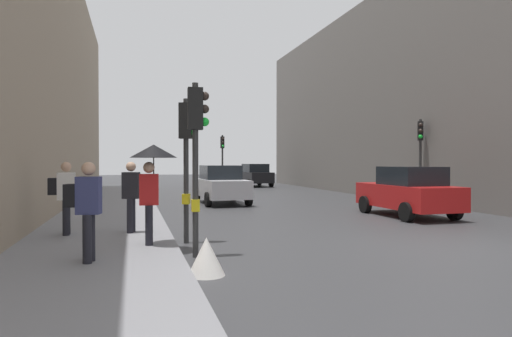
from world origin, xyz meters
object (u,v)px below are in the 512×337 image
object	(u,v)px
car_silver_hatchback	(221,185)
car_dark_suv	(255,175)
traffic_light_near_left	(197,137)
traffic_light_near_right	(187,144)
pedestrian_in_dark_coat	(131,194)
pedestrian_with_grey_backpack	(86,205)
warning_sign_triangle	(206,256)
car_red_sedan	(408,192)
traffic_light_far_median	(222,152)
pedestrian_with_black_backpack	(64,194)
pedestrian_with_umbrella	(152,166)
traffic_light_mid_street	(420,146)

from	to	relation	value
car_silver_hatchback	car_dark_suv	world-z (taller)	same
traffic_light_near_left	car_silver_hatchback	xyz separation A→B (m)	(2.70, 11.48, -1.55)
traffic_light_near_right	pedestrian_in_dark_coat	world-z (taller)	traffic_light_near_right
car_dark_suv	pedestrian_with_grey_backpack	bearing A→B (deg)	-111.17
traffic_light_near_left	traffic_light_near_right	xyz separation A→B (m)	(-0.00, 1.65, -0.07)
car_silver_hatchback	warning_sign_triangle	bearing A→B (deg)	-101.90
car_silver_hatchback	car_red_sedan	size ratio (longest dim) A/B	1.02
car_dark_suv	traffic_light_far_median	bearing A→B (deg)	-145.65
traffic_light_near_right	pedestrian_in_dark_coat	xyz separation A→B (m)	(-1.28, 0.98, -1.23)
traffic_light_near_left	traffic_light_near_right	world-z (taller)	traffic_light_near_left
car_dark_suv	pedestrian_with_black_backpack	xyz separation A→B (m)	(-10.78, -22.46, 0.29)
traffic_light_near_left	traffic_light_far_median	world-z (taller)	traffic_light_far_median
traffic_light_far_median	car_silver_hatchback	bearing A→B (deg)	-101.28
pedestrian_in_dark_coat	warning_sign_triangle	size ratio (longest dim) A/B	2.72
car_red_sedan	car_dark_suv	world-z (taller)	same
pedestrian_with_umbrella	pedestrian_in_dark_coat	size ratio (longest dim) A/B	1.21
traffic_light_near_right	pedestrian_in_dark_coat	size ratio (longest dim) A/B	1.93
traffic_light_near_right	warning_sign_triangle	xyz separation A→B (m)	(-0.04, -3.17, -2.04)
pedestrian_with_black_backpack	pedestrian_in_dark_coat	distance (m)	1.56
traffic_light_near_left	car_dark_suv	bearing A→B (deg)	72.44
pedestrian_with_grey_backpack	pedestrian_in_dark_coat	size ratio (longest dim) A/B	1.00
pedestrian_with_umbrella	warning_sign_triangle	bearing A→B (deg)	-70.98
car_silver_hatchback	pedestrian_with_umbrella	bearing A→B (deg)	-108.32
traffic_light_mid_street	pedestrian_with_black_backpack	world-z (taller)	traffic_light_mid_street
traffic_light_near_right	pedestrian_with_black_backpack	xyz separation A→B (m)	(-2.84, 1.00, -1.20)
traffic_light_near_left	car_silver_hatchback	world-z (taller)	traffic_light_near_left
car_dark_suv	warning_sign_triangle	bearing A→B (deg)	-106.70
traffic_light_far_median	pedestrian_in_dark_coat	size ratio (longest dim) A/B	2.17
traffic_light_mid_street	car_dark_suv	xyz separation A→B (m)	(-3.17, 16.65, -1.76)
traffic_light_near_right	car_dark_suv	xyz separation A→B (m)	(7.94, 23.45, -1.48)
car_silver_hatchback	pedestrian_in_dark_coat	bearing A→B (deg)	-114.21
traffic_light_near_right	car_silver_hatchback	size ratio (longest dim) A/B	0.80
car_dark_suv	pedestrian_in_dark_coat	xyz separation A→B (m)	(-9.23, -22.48, 0.25)
traffic_light_near_right	car_silver_hatchback	xyz separation A→B (m)	(2.70, 9.83, -1.48)
car_dark_suv	warning_sign_triangle	world-z (taller)	car_dark_suv
car_dark_suv	warning_sign_triangle	size ratio (longest dim) A/B	6.63
pedestrian_in_dark_coat	warning_sign_triangle	world-z (taller)	pedestrian_in_dark_coat
pedestrian_with_grey_backpack	warning_sign_triangle	world-z (taller)	pedestrian_with_grey_backpack
traffic_light_far_median	pedestrian_in_dark_coat	bearing A→B (deg)	-107.10
pedestrian_with_grey_backpack	pedestrian_in_dark_coat	bearing A→B (deg)	77.12
traffic_light_near_right	traffic_light_near_left	bearing A→B (deg)	-89.96
traffic_light_far_median	car_red_sedan	world-z (taller)	traffic_light_far_median
traffic_light_near_left	pedestrian_with_umbrella	bearing A→B (deg)	136.56
traffic_light_mid_street	car_red_sedan	bearing A→B (deg)	-129.99
traffic_light_far_median	pedestrian_in_dark_coat	world-z (taller)	traffic_light_far_median
pedestrian_with_black_backpack	pedestrian_in_dark_coat	size ratio (longest dim) A/B	1.00
pedestrian_with_umbrella	pedestrian_with_black_backpack	distance (m)	2.80
traffic_light_near_right	car_dark_suv	distance (m)	24.81
traffic_light_near_left	pedestrian_in_dark_coat	world-z (taller)	traffic_light_near_left
pedestrian_with_umbrella	pedestrian_in_dark_coat	bearing A→B (deg)	103.69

